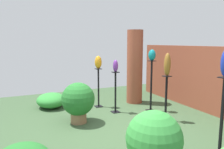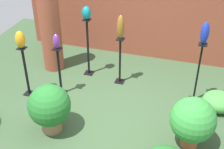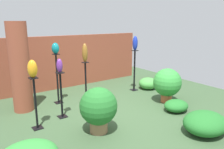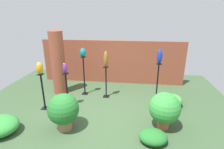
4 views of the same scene
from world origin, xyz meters
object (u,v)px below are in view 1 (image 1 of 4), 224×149
brick_pillar (135,67)px  pedestal_violet (115,94)px  pedestal_teal (151,88)px  art_vase_bronze (167,64)px  pedestal_cobalt (222,120)px  potted_plant_back_center (78,100)px  potted_plant_mid_right (154,140)px  pedestal_bronze (166,101)px  art_vase_teal (152,55)px  art_vase_violet (115,66)px  pedestal_amber (98,90)px  art_vase_amber (98,62)px

brick_pillar → pedestal_violet: bearing=-56.5°
pedestal_teal → art_vase_bronze: size_ratio=2.59×
pedestal_teal → pedestal_violet: 0.96m
pedestal_cobalt → potted_plant_back_center: size_ratio=1.39×
pedestal_violet → potted_plant_mid_right: (2.71, -0.74, 0.05)m
pedestal_bronze → pedestal_violet: pedestal_violet is taller
art_vase_teal → art_vase_violet: bearing=-107.0°
pedestal_teal → pedestal_amber: 1.46m
pedestal_cobalt → art_vase_amber: size_ratio=3.64×
art_vase_teal → art_vase_bronze: bearing=-9.4°
pedestal_bronze → potted_plant_mid_right: 2.24m
art_vase_violet → art_vase_amber: art_vase_amber is taller
pedestal_teal → potted_plant_mid_right: pedestal_teal is taller
art_vase_amber → art_vase_violet: bearing=19.0°
art_vase_violet → potted_plant_back_center: 1.32m
pedestal_cobalt → art_vase_teal: size_ratio=4.48×
pedestal_amber → potted_plant_back_center: size_ratio=1.18×
pedestal_violet → art_vase_bronze: size_ratio=2.06×
art_vase_bronze → art_vase_teal: (-0.78, 0.13, 0.17)m
art_vase_amber → potted_plant_back_center: bearing=-41.9°
pedestal_teal → pedestal_cobalt: pedestal_teal is taller
pedestal_bronze → potted_plant_back_center: (-0.74, -1.85, 0.04)m
art_vase_teal → potted_plant_back_center: (0.04, -1.98, -0.96)m
pedestal_amber → pedestal_teal: bearing=50.9°
brick_pillar → art_vase_amber: bearing=-91.2°
pedestal_cobalt → art_vase_violet: bearing=-168.0°
pedestal_cobalt → art_vase_teal: bearing=172.0°
art_vase_bronze → art_vase_violet: bearing=-143.6°
pedestal_violet → potted_plant_mid_right: size_ratio=1.14×
art_vase_violet → potted_plant_back_center: (0.32, -1.08, -0.69)m
art_vase_bronze → art_vase_teal: bearing=170.6°
pedestal_amber → potted_plant_mid_right: bearing=-8.8°
art_vase_bronze → pedestal_cobalt: bearing=-7.4°
potted_plant_mid_right → art_vase_amber: bearing=171.2°
pedestal_teal → art_vase_violet: 1.12m
pedestal_bronze → pedestal_amber: pedestal_amber is taller
art_vase_violet → potted_plant_mid_right: (2.71, -0.74, -0.68)m
art_vase_bronze → art_vase_amber: bearing=-149.5°
pedestal_amber → pedestal_bronze: bearing=30.5°
pedestal_teal → art_vase_teal: size_ratio=4.67×
pedestal_cobalt → potted_plant_mid_right: 1.31m
pedestal_violet → potted_plant_back_center: (0.32, -1.08, 0.04)m
art_vase_bronze → potted_plant_mid_right: size_ratio=0.55×
pedestal_teal → art_vase_amber: bearing=-129.1°
pedestal_violet → pedestal_cobalt: 2.74m
pedestal_bronze → pedestal_cobalt: bearing=-7.4°
potted_plant_mid_right → art_vase_violet: bearing=164.7°
art_vase_bronze → brick_pillar: bearing=174.9°
pedestal_teal → potted_plant_back_center: 1.99m
potted_plant_mid_right → pedestal_bronze: bearing=137.5°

